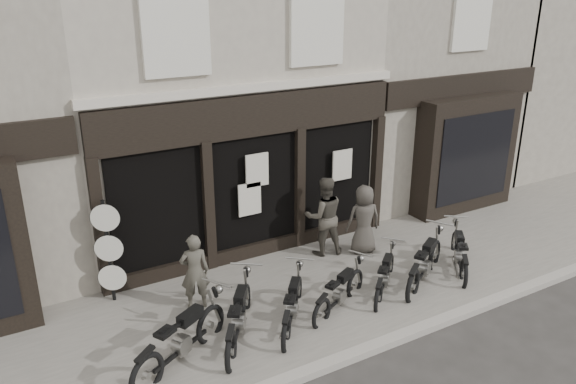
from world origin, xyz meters
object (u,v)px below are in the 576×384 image
motorcycle_1 (239,321)px  motorcycle_4 (385,279)px  motorcycle_3 (340,295)px  motorcycle_5 (425,266)px  motorcycle_2 (293,308)px  motorcycle_6 (459,256)px  man_centre (324,216)px  man_right (364,220)px  motorcycle_0 (182,343)px  advert_sign_post (109,256)px  man_left (195,272)px

motorcycle_1 → motorcycle_4: 3.32m
motorcycle_3 → motorcycle_5: 2.18m
motorcycle_1 → motorcycle_2: bearing=-59.2°
motorcycle_1 → motorcycle_2: (1.07, -0.08, -0.03)m
motorcycle_2 → motorcycle_6: 4.34m
motorcycle_2 → motorcycle_3: bearing=-51.4°
motorcycle_2 → man_centre: bearing=-5.4°
motorcycle_6 → man_centre: 3.16m
motorcycle_6 → man_right: size_ratio=1.06×
motorcycle_3 → man_centre: man_centre is taller
motorcycle_4 → man_centre: bearing=53.9°
motorcycle_0 → motorcycle_2: size_ratio=1.21×
advert_sign_post → man_centre: bearing=19.6°
motorcycle_0 → man_left: (0.82, 1.45, 0.45)m
motorcycle_1 → man_centre: (3.15, 2.03, 0.63)m
motorcycle_3 → motorcycle_2: bearing=153.2°
motorcycle_3 → man_right: size_ratio=1.10×
motorcycle_5 → motorcycle_3: bearing=148.2°
man_centre → man_right: man_centre is taller
motorcycle_4 → motorcycle_6: 2.09m
motorcycle_0 → advert_sign_post: (-0.53, 2.50, 0.66)m
motorcycle_1 → man_right: man_right is taller
motorcycle_0 → motorcycle_5: bearing=-29.5°
man_left → motorcycle_4: bearing=176.4°
motorcycle_0 → man_centre: 4.84m
motorcycle_5 → advert_sign_post: size_ratio=0.91×
motorcycle_1 → motorcycle_4: (3.32, -0.03, -0.06)m
motorcycle_4 → man_centre: (-0.17, 2.06, 0.69)m
man_left → motorcycle_3: bearing=166.9°
motorcycle_5 → advert_sign_post: advert_sign_post is taller
man_left → advert_sign_post: bearing=-21.3°
man_right → advert_sign_post: (-5.65, 0.75, 0.16)m
motorcycle_4 → motorcycle_5: size_ratio=0.77×
man_centre → advert_sign_post: size_ratio=0.83×
motorcycle_2 → motorcycle_5: bearing=-51.8°
motorcycle_3 → motorcycle_4: bearing=-23.2°
advert_sign_post → motorcycle_1: bearing=-31.4°
man_right → motorcycle_0: bearing=34.0°
motorcycle_6 → man_centre: bearing=85.3°
advert_sign_post → motorcycle_0: bearing=-54.6°
motorcycle_6 → motorcycle_2: bearing=128.4°
motorcycle_0 → man_left: 1.73m
motorcycle_4 → advert_sign_post: size_ratio=0.70×
man_centre → man_right: 0.94m
motorcycle_4 → motorcycle_0: bearing=140.8°
motorcycle_1 → man_centre: 3.80m
motorcycle_1 → motorcycle_3: (2.14, -0.09, -0.06)m
motorcycle_3 → advert_sign_post: 4.58m
man_centre → motorcycle_4: bearing=111.5°
motorcycle_3 → man_left: man_left is taller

